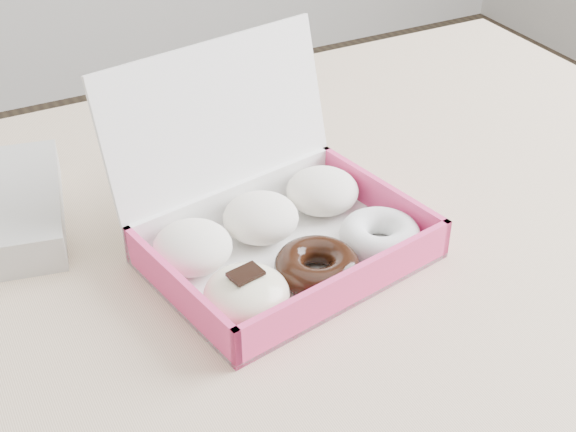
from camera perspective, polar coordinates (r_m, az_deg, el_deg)
name	(u,v)px	position (r m, az deg, el deg)	size (l,w,h in m)	color
table	(279,283)	(0.92, -0.61, -4.82)	(1.20, 0.80, 0.75)	tan
donut_box	(276,229)	(0.82, -0.85, -0.94)	(0.31, 0.28, 0.19)	white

